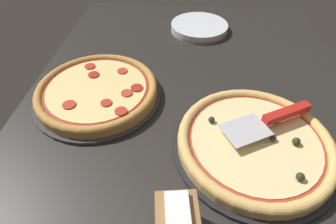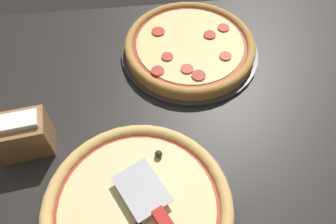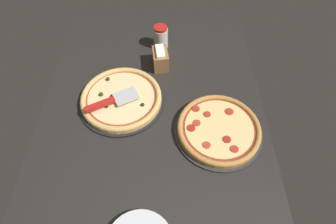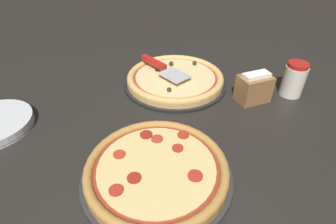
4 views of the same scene
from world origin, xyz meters
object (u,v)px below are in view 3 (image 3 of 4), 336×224
at_px(pizza_back, 219,129).
at_px(napkin_holder, 160,59).
at_px(serving_spatula, 107,102).
at_px(parmesan_shaker, 161,37).
at_px(pizza_front, 121,98).

xyz_separation_m(pizza_back, napkin_holder, (-0.39, -0.25, 0.02)).
relative_size(serving_spatula, napkin_holder, 2.01).
height_order(pizza_back, parmesan_shaker, parmesan_shaker).
height_order(pizza_front, parmesan_shaker, parmesan_shaker).
xyz_separation_m(serving_spatula, napkin_holder, (-0.28, 0.23, -0.01)).
bearing_deg(pizza_front, pizza_back, 68.79).
bearing_deg(pizza_front, napkin_holder, 142.79).
height_order(serving_spatula, parmesan_shaker, parmesan_shaker).
bearing_deg(serving_spatula, napkin_holder, 141.10).
relative_size(pizza_back, parmesan_shaker, 2.84).
relative_size(pizza_front, serving_spatula, 1.57).
xyz_separation_m(pizza_front, parmesan_shaker, (-0.38, 0.17, 0.03)).
bearing_deg(parmesan_shaker, pizza_back, 24.55).
height_order(pizza_front, napkin_holder, napkin_holder).
height_order(pizza_back, napkin_holder, napkin_holder).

